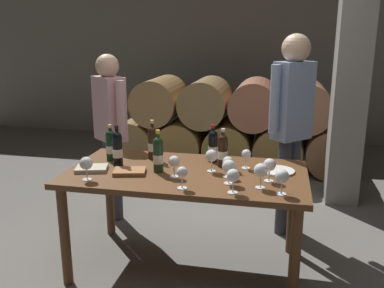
% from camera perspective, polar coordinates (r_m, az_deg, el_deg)
% --- Properties ---
extents(ground_plane, '(14.00, 14.00, 0.00)m').
position_cam_1_polar(ground_plane, '(3.32, -0.75, -16.28)').
color(ground_plane, '#66635E').
extents(cellar_back_wall, '(10.00, 0.24, 2.80)m').
position_cam_1_polar(cellar_back_wall, '(7.00, 6.99, 12.17)').
color(cellar_back_wall, gray).
rests_on(cellar_back_wall, ground_plane).
extents(barrel_stack, '(3.12, 0.90, 1.15)m').
position_cam_1_polar(barrel_stack, '(5.53, 5.19, 2.56)').
color(barrel_stack, olive).
rests_on(barrel_stack, ground_plane).
extents(stone_pillar, '(0.32, 0.32, 2.60)m').
position_cam_1_polar(stone_pillar, '(4.44, 20.86, 8.53)').
color(stone_pillar, gray).
rests_on(stone_pillar, ground_plane).
extents(dining_table, '(1.70, 0.90, 0.76)m').
position_cam_1_polar(dining_table, '(3.03, -0.79, -5.37)').
color(dining_table, brown).
rests_on(dining_table, ground_plane).
extents(wine_bottle_0, '(0.07, 0.07, 0.31)m').
position_cam_1_polar(wine_bottle_0, '(3.14, -10.12, -0.58)').
color(wine_bottle_0, black).
rests_on(wine_bottle_0, dining_table).
extents(wine_bottle_1, '(0.07, 0.07, 0.28)m').
position_cam_1_polar(wine_bottle_1, '(3.28, -11.01, -0.13)').
color(wine_bottle_1, black).
rests_on(wine_bottle_1, dining_table).
extents(wine_bottle_2, '(0.07, 0.07, 0.31)m').
position_cam_1_polar(wine_bottle_2, '(3.27, -5.40, 0.23)').
color(wine_bottle_2, black).
rests_on(wine_bottle_2, dining_table).
extents(wine_bottle_3, '(0.07, 0.07, 0.31)m').
position_cam_1_polar(wine_bottle_3, '(2.96, -4.62, -1.37)').
color(wine_bottle_3, '#19381E').
rests_on(wine_bottle_3, dining_table).
extents(wine_bottle_4, '(0.07, 0.07, 0.29)m').
position_cam_1_polar(wine_bottle_4, '(3.19, 2.87, -0.22)').
color(wine_bottle_4, black).
rests_on(wine_bottle_4, dining_table).
extents(wine_bottle_5, '(0.07, 0.07, 0.29)m').
position_cam_1_polar(wine_bottle_5, '(3.07, 4.21, -0.85)').
color(wine_bottle_5, black).
rests_on(wine_bottle_5, dining_table).
extents(wine_glass_0, '(0.09, 0.09, 0.16)m').
position_cam_1_polar(wine_glass_0, '(2.73, 5.05, -3.14)').
color(wine_glass_0, white).
rests_on(wine_glass_0, dining_table).
extents(wine_glass_1, '(0.08, 0.08, 0.16)m').
position_cam_1_polar(wine_glass_1, '(2.81, 10.52, -2.88)').
color(wine_glass_1, white).
rests_on(wine_glass_1, dining_table).
extents(wine_glass_2, '(0.09, 0.09, 0.16)m').
position_cam_1_polar(wine_glass_2, '(2.68, 9.36, -3.64)').
color(wine_glass_2, white).
rests_on(wine_glass_2, dining_table).
extents(wine_glass_3, '(0.08, 0.08, 0.16)m').
position_cam_1_polar(wine_glass_3, '(2.58, 5.62, -4.38)').
color(wine_glass_3, white).
rests_on(wine_glass_3, dining_table).
extents(wine_glass_4, '(0.09, 0.09, 0.16)m').
position_cam_1_polar(wine_glass_4, '(2.88, -14.22, -2.63)').
color(wine_glass_4, white).
rests_on(wine_glass_4, dining_table).
extents(wine_glass_5, '(0.09, 0.09, 0.16)m').
position_cam_1_polar(wine_glass_5, '(2.96, 2.67, -1.67)').
color(wine_glass_5, white).
rests_on(wine_glass_5, dining_table).
extents(wine_glass_6, '(0.07, 0.07, 0.14)m').
position_cam_1_polar(wine_glass_6, '(3.05, 7.39, -1.50)').
color(wine_glass_6, white).
rests_on(wine_glass_6, dining_table).
extents(wine_glass_7, '(0.09, 0.09, 0.16)m').
position_cam_1_polar(wine_glass_7, '(2.60, 12.16, -4.42)').
color(wine_glass_7, white).
rests_on(wine_glass_7, dining_table).
extents(wine_glass_8, '(0.07, 0.07, 0.15)m').
position_cam_1_polar(wine_glass_8, '(2.64, -1.36, -3.98)').
color(wine_glass_8, white).
rests_on(wine_glass_8, dining_table).
extents(wine_glass_9, '(0.07, 0.07, 0.15)m').
position_cam_1_polar(wine_glass_9, '(2.85, 4.91, -2.54)').
color(wine_glass_9, white).
rests_on(wine_glass_9, dining_table).
extents(wine_glass_10, '(0.08, 0.08, 0.15)m').
position_cam_1_polar(wine_glass_10, '(2.85, -2.45, -2.46)').
color(wine_glass_10, white).
rests_on(wine_glass_10, dining_table).
extents(tasting_notebook, '(0.25, 0.21, 0.03)m').
position_cam_1_polar(tasting_notebook, '(2.98, -8.49, -3.72)').
color(tasting_notebook, '#936038').
rests_on(tasting_notebook, dining_table).
extents(leather_ledger, '(0.26, 0.21, 0.03)m').
position_cam_1_polar(leather_ledger, '(3.10, -13.51, -3.27)').
color(leather_ledger, '#B2A893').
rests_on(leather_ledger, dining_table).
extents(serving_plate, '(0.24, 0.24, 0.01)m').
position_cam_1_polar(serving_plate, '(3.04, 11.58, -3.61)').
color(serving_plate, white).
rests_on(serving_plate, dining_table).
extents(sommelier_presenting, '(0.37, 0.38, 1.72)m').
position_cam_1_polar(sommelier_presenting, '(3.58, 13.45, 3.65)').
color(sommelier_presenting, '#383842').
rests_on(sommelier_presenting, ground_plane).
extents(taster_seated_left, '(0.40, 0.34, 1.54)m').
position_cam_1_polar(taster_seated_left, '(3.88, -11.08, 2.79)').
color(taster_seated_left, '#383842').
rests_on(taster_seated_left, ground_plane).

